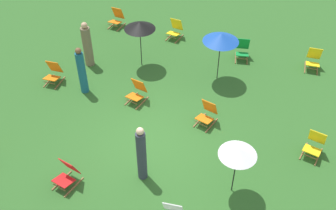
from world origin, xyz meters
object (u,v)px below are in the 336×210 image
Objects in this scene: deckchair_2 at (242,50)px; deckchair_5 at (53,73)px; deckchair_3 at (67,174)px; deckchair_9 at (314,145)px; deckchair_11 at (137,92)px; person_1 at (87,45)px; umbrella_2 at (140,26)px; person_0 at (142,154)px; deckchair_6 at (175,30)px; person_2 at (82,71)px; umbrella_1 at (238,151)px; umbrella_0 at (221,37)px; deckchair_10 at (117,18)px; deckchair_7 at (207,114)px; deckchair_8 at (313,60)px.

deckchair_2 and deckchair_5 have the same top height.
deckchair_9 is (6.00, 3.58, 0.00)m from deckchair_3.
deckchair_11 is 2.93m from person_1.
deckchair_5 is 0.46× the size of umbrella_2.
person_0 reaches higher than deckchair_2.
deckchair_11 is (0.24, 3.84, 0.00)m from deckchair_3.
deckchair_11 is at bearing 38.21° from person_1.
person_2 is (-1.62, -4.48, 0.48)m from deckchair_6.
umbrella_1 reaches higher than deckchair_2.
deckchair_11 is 3.29m from person_0.
umbrella_0 reaches higher than deckchair_6.
umbrella_1 is 6.40m from umbrella_2.
umbrella_2 is (-6.51, 2.22, 1.31)m from deckchair_9.
umbrella_2 reaches higher than deckchair_11.
deckchair_5 is 5.29m from deckchair_6.
deckchair_11 is at bearing -51.86° from deckchair_10.
umbrella_0 is (5.11, -2.01, 1.34)m from deckchair_10.
deckchair_6 is at bearing 100.03° from deckchair_3.
person_2 is at bearing -73.64° from deckchair_10.
deckchair_2 and deckchair_9 have the same top height.
umbrella_2 is at bearing 127.02° from person_0.
deckchair_7 is 3.26m from deckchair_9.
umbrella_2 reaches higher than deckchair_9.
deckchair_2 is at bearing 79.05° from deckchair_3.
umbrella_1 is 7.52m from person_1.
deckchair_8 is (2.74, 4.31, 0.00)m from deckchair_7.
umbrella_2 is at bearing -164.64° from deckchair_2.
umbrella_1 is at bearing 34.82° from person_1.
deckchair_6 is 0.99× the size of deckchair_7.
person_1 is (0.61, 1.42, 0.46)m from deckchair_5.
deckchair_3 is at bearing -161.10° from umbrella_1.
deckchair_5 is 4.38m from deckchair_10.
deckchair_6 is (-2.93, 0.44, 0.00)m from deckchair_2.
umbrella_1 is (1.28, -6.24, 1.16)m from deckchair_2.
deckchair_2 is 1.02× the size of deckchair_3.
umbrella_1 is 6.27m from person_2.
deckchair_10 is 0.47× the size of person_1.
deckchair_2 is 0.48× the size of person_1.
deckchair_8 is at bearing 2.56° from deckchair_10.
deckchair_8 is 0.45× the size of umbrella_0.
deckchair_11 is (-5.76, 0.26, 0.00)m from deckchair_9.
umbrella_2 reaches higher than deckchair_5.
person_0 reaches higher than deckchair_5.
person_2 is (0.68, -1.49, 0.02)m from person_1.
deckchair_2 is at bearing 28.55° from deckchair_5.
deckchair_9 is (3.26, -0.10, 0.00)m from deckchair_7.
person_2 is at bearing -1.23° from person_1.
deckchair_6 is 1.00× the size of deckchair_8.
deckchair_3 is at bearing -0.97° from person_1.
deckchair_7 is 5.30m from person_1.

